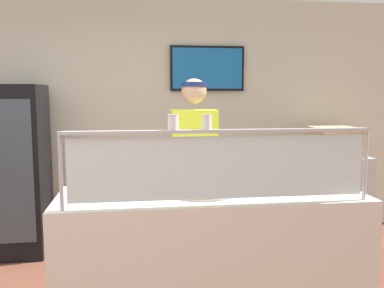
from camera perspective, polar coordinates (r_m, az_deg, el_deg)
ground_plane at (r=3.83m, az=0.79°, el=-18.39°), size 12.00×12.00×0.00m
shop_rear_unit at (r=4.85m, az=-1.57°, el=3.65°), size 6.50×0.13×2.70m
serving_counter at (r=3.06m, az=2.64°, el=-15.43°), size 2.10×0.72×0.95m
sneeze_guard at (r=2.56m, az=3.94°, el=-1.91°), size 1.93×0.06×0.47m
pizza_tray at (r=2.91m, az=1.40°, el=-6.40°), size 0.49×0.49×0.04m
pizza_server at (r=2.89m, az=1.57°, el=-6.07°), size 0.08×0.28×0.01m
parmesan_shaker at (r=2.50m, az=-2.59°, el=2.85°), size 0.06×0.06×0.09m
pepper_flake_shaker at (r=2.52m, az=2.02°, el=2.89°), size 0.06×0.06×0.09m
worker_figure at (r=3.55m, az=0.36°, el=-3.31°), size 0.41×0.50×1.76m
drink_fridge at (r=4.61m, az=-23.06°, el=-3.30°), size 0.61×0.63×1.72m
prep_shelf at (r=4.98m, az=18.55°, el=-6.92°), size 0.70×0.55×0.95m
pizza_box_stack at (r=4.87m, az=18.80°, el=0.31°), size 0.52×0.51×0.31m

